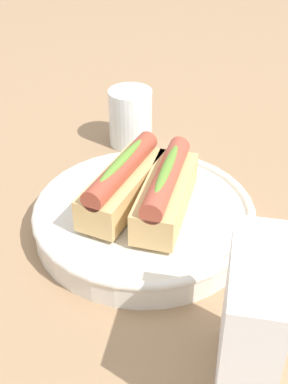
{
  "coord_description": "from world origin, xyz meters",
  "views": [
    {
      "loc": [
        0.52,
        0.01,
        0.41
      ],
      "look_at": [
        0.02,
        -0.01,
        0.06
      ],
      "focal_mm": 47.85,
      "sensor_mm": 36.0,
      "label": 1
    }
  ],
  "objects": [
    {
      "name": "ground_plane",
      "position": [
        0.0,
        0.0,
        0.0
      ],
      "size": [
        2.4,
        2.4,
        0.0
      ],
      "primitive_type": "plane",
      "color": "#9E7A56"
    },
    {
      "name": "serving_bowl",
      "position": [
        0.02,
        -0.01,
        0.02
      ],
      "size": [
        0.27,
        0.27,
        0.04
      ],
      "color": "silver",
      "rests_on": "ground_plane"
    },
    {
      "name": "hotdog_front",
      "position": [
        0.01,
        -0.04,
        0.07
      ],
      "size": [
        0.16,
        0.1,
        0.06
      ],
      "color": "#DBB270",
      "rests_on": "serving_bowl"
    },
    {
      "name": "hotdog_back",
      "position": [
        0.02,
        0.02,
        0.07
      ],
      "size": [
        0.16,
        0.08,
        0.06
      ],
      "color": "#DBB270",
      "rests_on": "serving_bowl"
    },
    {
      "name": "water_glass",
      "position": [
        -0.2,
        -0.04,
        0.04
      ],
      "size": [
        0.07,
        0.07,
        0.09
      ],
      "color": "white",
      "rests_on": "ground_plane"
    },
    {
      "name": "napkin_box",
      "position": [
        0.24,
        0.08,
        0.07
      ],
      "size": [
        0.12,
        0.06,
        0.15
      ],
      "primitive_type": "cube",
      "rotation": [
        0.0,
        0.0,
        -0.16
      ],
      "color": "white",
      "rests_on": "ground_plane"
    }
  ]
}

